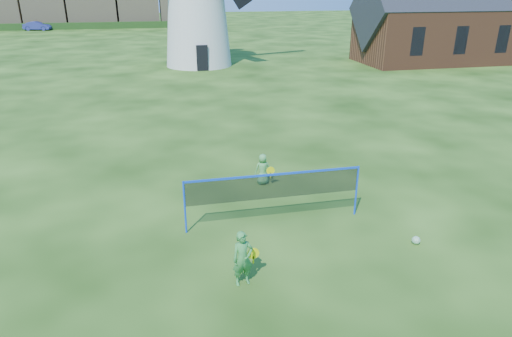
{
  "coord_description": "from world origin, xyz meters",
  "views": [
    {
      "loc": [
        -2.39,
        -11.18,
        6.37
      ],
      "look_at": [
        0.2,
        0.5,
        1.5
      ],
      "focal_mm": 31.69,
      "sensor_mm": 36.0,
      "label": 1
    }
  ],
  "objects_px": {
    "play_ball": "(416,240)",
    "chapel": "(439,23)",
    "badminton_net": "(274,187)",
    "car_right": "(37,26)",
    "player_girl": "(243,259)",
    "player_boy": "(263,169)"
  },
  "relations": [
    {
      "from": "badminton_net",
      "to": "car_right",
      "type": "xyz_separation_m",
      "value": [
        -19.85,
        65.42,
        -0.5
      ]
    },
    {
      "from": "player_boy",
      "to": "play_ball",
      "type": "distance_m",
      "value": 5.63
    },
    {
      "from": "player_boy",
      "to": "car_right",
      "type": "height_order",
      "value": "car_right"
    },
    {
      "from": "chapel",
      "to": "play_ball",
      "type": "distance_m",
      "value": 32.89
    },
    {
      "from": "chapel",
      "to": "player_girl",
      "type": "relative_size",
      "value": 10.5
    },
    {
      "from": "player_girl",
      "to": "player_boy",
      "type": "height_order",
      "value": "player_girl"
    },
    {
      "from": "player_girl",
      "to": "player_boy",
      "type": "relative_size",
      "value": 1.24
    },
    {
      "from": "car_right",
      "to": "badminton_net",
      "type": "bearing_deg",
      "value": -153.24
    },
    {
      "from": "play_ball",
      "to": "chapel",
      "type": "bearing_deg",
      "value": 56.67
    },
    {
      "from": "player_girl",
      "to": "play_ball",
      "type": "distance_m",
      "value": 4.88
    },
    {
      "from": "chapel",
      "to": "player_girl",
      "type": "height_order",
      "value": "chapel"
    },
    {
      "from": "chapel",
      "to": "car_right",
      "type": "bearing_deg",
      "value": 135.88
    },
    {
      "from": "play_ball",
      "to": "car_right",
      "type": "distance_m",
      "value": 71.24
    },
    {
      "from": "badminton_net",
      "to": "chapel",
      "type": "bearing_deg",
      "value": 49.95
    },
    {
      "from": "chapel",
      "to": "play_ball",
      "type": "height_order",
      "value": "chapel"
    },
    {
      "from": "player_boy",
      "to": "badminton_net",
      "type": "bearing_deg",
      "value": 85.35
    },
    {
      "from": "player_boy",
      "to": "chapel",
      "type": "bearing_deg",
      "value": -130.66
    },
    {
      "from": "chapel",
      "to": "play_ball",
      "type": "relative_size",
      "value": 63.58
    },
    {
      "from": "badminton_net",
      "to": "car_right",
      "type": "bearing_deg",
      "value": 106.88
    },
    {
      "from": "badminton_net",
      "to": "car_right",
      "type": "distance_m",
      "value": 68.36
    },
    {
      "from": "player_boy",
      "to": "player_girl",
      "type": "bearing_deg",
      "value": 74.36
    },
    {
      "from": "badminton_net",
      "to": "player_boy",
      "type": "relative_size",
      "value": 4.7
    }
  ]
}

